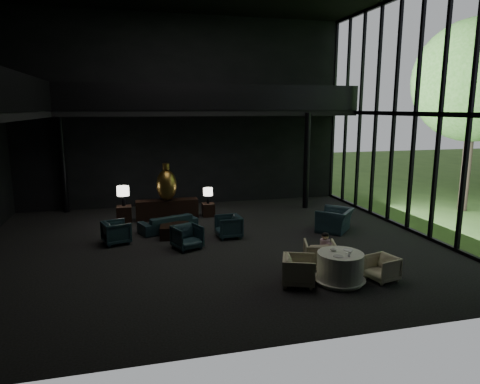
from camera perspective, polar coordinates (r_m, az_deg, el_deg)
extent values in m
cube|color=black|center=(13.46, -3.78, -7.04)|extent=(14.00, 12.00, 0.02)
cube|color=black|center=(18.72, -7.34, 10.47)|extent=(14.00, 0.04, 8.00)
cube|color=black|center=(6.97, 4.95, 9.49)|extent=(14.00, 0.04, 8.00)
cube|color=black|center=(17.89, -3.71, 10.51)|extent=(12.00, 2.00, 0.25)
cube|color=black|center=(12.88, -27.01, 11.77)|extent=(0.06, 12.00, 1.00)
cube|color=black|center=(16.91, -3.10, 12.51)|extent=(12.00, 0.06, 1.00)
cylinder|color=black|center=(18.62, -22.55, 3.53)|extent=(0.24, 0.24, 4.00)
cylinder|color=black|center=(18.16, 8.86, 4.08)|extent=(0.24, 0.24, 4.00)
cylinder|color=#382D23|center=(19.80, 28.10, 4.79)|extent=(0.36, 0.36, 4.90)
sphere|color=#2B5E21|center=(19.75, 28.86, 12.87)|extent=(4.80, 4.80, 4.80)
cube|color=black|center=(16.65, -9.69, -2.28)|extent=(2.35, 0.53, 0.75)
ellipsoid|color=brown|center=(16.34, -9.76, 0.91)|extent=(0.76, 0.76, 1.17)
cylinder|color=brown|center=(16.23, -9.85, 3.36)|extent=(0.26, 0.26, 0.24)
cube|color=black|center=(16.55, -15.19, -2.85)|extent=(0.55, 0.55, 0.60)
cylinder|color=black|center=(16.51, -15.28, -1.13)|extent=(0.13, 0.13, 0.39)
cylinder|color=white|center=(16.44, -15.34, 0.14)|extent=(0.45, 0.45, 0.36)
cube|color=black|center=(16.88, -4.26, -2.37)|extent=(0.47, 0.47, 0.51)
cylinder|color=black|center=(16.79, -4.28, -0.98)|extent=(0.11, 0.11, 0.32)
cylinder|color=white|center=(16.73, -4.30, 0.04)|extent=(0.37, 0.37, 0.29)
imported|color=#182A3F|center=(15.00, -9.57, -3.80)|extent=(1.94, 1.16, 0.73)
imported|color=black|center=(13.99, -16.17, -5.01)|extent=(0.95, 0.98, 0.82)
imported|color=#1B2837|center=(14.08, -1.54, -4.43)|extent=(0.80, 0.85, 0.83)
imported|color=black|center=(13.06, -7.06, -5.80)|extent=(1.01, 0.98, 0.81)
imported|color=black|center=(15.08, 12.53, -2.97)|extent=(1.55, 1.58, 1.17)
cube|color=black|center=(14.34, -8.71, -5.13)|extent=(1.03, 1.03, 0.41)
cylinder|color=white|center=(10.84, 13.18, -9.79)|extent=(1.12, 1.12, 0.75)
cone|color=white|center=(10.96, 13.10, -11.38)|extent=(1.26, 1.26, 0.10)
imported|color=#BFB785|center=(11.61, 10.59, -7.98)|extent=(1.02, 0.99, 0.86)
imported|color=beige|center=(11.27, 18.38, -9.67)|extent=(0.67, 0.70, 0.60)
imported|color=beige|center=(10.52, 7.87, -10.12)|extent=(0.96, 0.99, 0.80)
cylinder|color=#D28FB2|center=(11.51, 11.24, -7.10)|extent=(0.26, 0.26, 0.37)
sphere|color=#D8A884|center=(11.43, 11.29, -5.79)|extent=(0.18, 0.18, 0.18)
ellipsoid|color=black|center=(11.42, 11.30, -5.64)|extent=(0.19, 0.19, 0.13)
cylinder|color=white|center=(10.46, 12.97, -8.34)|extent=(0.28, 0.28, 0.01)
cylinder|color=white|center=(10.96, 14.21, -7.48)|extent=(0.25, 0.25, 0.02)
cylinder|color=white|center=(10.76, 14.22, -7.85)|extent=(0.17, 0.17, 0.01)
cylinder|color=white|center=(10.70, 14.42, -7.78)|extent=(0.09, 0.09, 0.06)
ellipsoid|color=white|center=(10.79, 12.33, -7.52)|extent=(0.15, 0.15, 0.08)
cylinder|color=#99999E|center=(10.51, 14.32, -8.18)|extent=(0.06, 0.06, 0.06)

